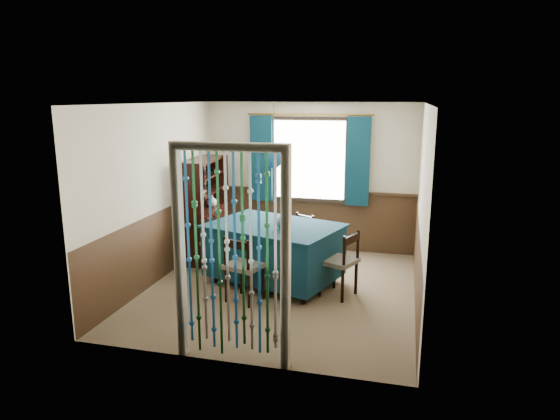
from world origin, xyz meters
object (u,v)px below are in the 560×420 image
(sideboard, at_px, (205,223))
(vase_sideboard, at_px, (212,200))
(pendant_lamp, at_px, (274,157))
(bowl_shelf, at_px, (201,192))
(dining_table, at_px, (274,250))
(vase_table, at_px, (284,221))
(chair_near, at_px, (243,267))
(chair_far, at_px, (299,239))
(chair_right, at_px, (341,262))
(chair_left, at_px, (216,242))

(sideboard, bearing_deg, vase_sideboard, 67.84)
(pendant_lamp, distance_m, bowl_shelf, 1.63)
(dining_table, bearing_deg, vase_table, -24.65)
(chair_near, bearing_deg, pendant_lamp, 91.22)
(vase_table, bearing_deg, chair_near, -123.44)
(dining_table, bearing_deg, chair_far, 93.20)
(pendant_lamp, bearing_deg, vase_sideboard, 141.19)
(chair_far, bearing_deg, chair_right, 157.70)
(chair_far, bearing_deg, bowl_shelf, 35.09)
(chair_left, relative_size, vase_sideboard, 3.94)
(pendant_lamp, bearing_deg, sideboard, 148.02)
(chair_left, bearing_deg, chair_far, 123.26)
(chair_near, distance_m, sideboard, 2.03)
(chair_near, relative_size, chair_right, 0.99)
(bowl_shelf, bearing_deg, chair_right, -20.71)
(vase_table, height_order, bowl_shelf, bowl_shelf)
(dining_table, relative_size, bowl_shelf, 10.12)
(chair_near, distance_m, vase_sideboard, 2.21)
(chair_near, distance_m, pendant_lamp, 1.53)
(dining_table, xyz_separation_m, vase_sideboard, (-1.35, 1.09, 0.43))
(chair_right, bearing_deg, chair_near, 135.31)
(sideboard, relative_size, vase_table, 8.06)
(dining_table, bearing_deg, chair_left, 179.56)
(bowl_shelf, bearing_deg, chair_near, -50.06)
(chair_far, distance_m, chair_right, 1.28)
(chair_left, height_order, vase_table, vase_table)
(chair_right, height_order, vase_sideboard, vase_sideboard)
(dining_table, relative_size, sideboard, 1.26)
(bowl_shelf, xyz_separation_m, vase_sideboard, (0.00, 0.46, -0.22))
(vase_table, xyz_separation_m, vase_sideboard, (-1.53, 1.25, -0.04))
(chair_left, distance_m, vase_table, 1.37)
(chair_far, bearing_deg, chair_near, 105.22)
(pendant_lamp, height_order, vase_sideboard, pendant_lamp)
(chair_near, relative_size, chair_far, 1.08)
(pendant_lamp, relative_size, vase_table, 4.30)
(dining_table, relative_size, pendant_lamp, 2.36)
(chair_far, height_order, chair_left, chair_far)
(chair_right, distance_m, pendant_lamp, 1.66)
(bowl_shelf, distance_m, vase_sideboard, 0.51)
(chair_far, bearing_deg, sideboard, 25.76)
(chair_far, bearing_deg, dining_table, 105.82)
(bowl_shelf, bearing_deg, vase_sideboard, 90.00)
(sideboard, relative_size, pendant_lamp, 1.87)
(dining_table, bearing_deg, pendant_lamp, 107.55)
(chair_near, distance_m, vase_table, 0.85)
(dining_table, bearing_deg, chair_near, -88.01)
(chair_left, relative_size, vase_table, 4.01)
(chair_far, distance_m, vase_table, 1.05)
(vase_table, bearing_deg, dining_table, 137.80)
(sideboard, bearing_deg, pendant_lamp, -37.95)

